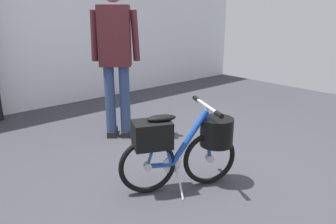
% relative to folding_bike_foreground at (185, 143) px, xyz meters
% --- Properties ---
extents(ground_plane, '(7.75, 7.75, 0.00)m').
position_rel_folding_bike_foreground_xyz_m(ground_plane, '(0.13, -0.05, -0.37)').
color(ground_plane, '#38383F').
extents(folding_bike_foreground, '(0.89, 0.58, 0.68)m').
position_rel_folding_bike_foreground_xyz_m(folding_bike_foreground, '(0.00, 0.00, 0.00)').
color(folding_bike_foreground, black).
rests_on(folding_bike_foreground, ground_plane).
extents(visitor_near_wall, '(0.42, 0.39, 1.64)m').
position_rel_folding_bike_foreground_xyz_m(visitor_near_wall, '(0.21, 1.28, 0.56)').
color(visitor_near_wall, navy).
rests_on(visitor_near_wall, ground_plane).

